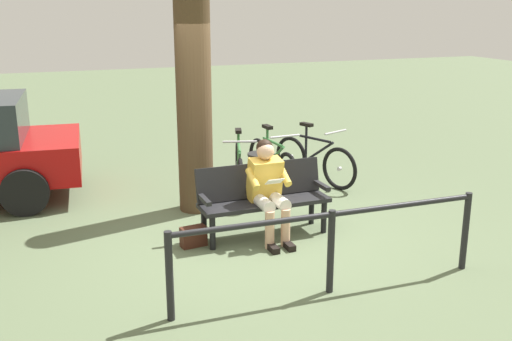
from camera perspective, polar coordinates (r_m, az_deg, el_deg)
name	(u,v)px	position (r m, az deg, el deg)	size (l,w,h in m)	color
ground_plane	(253,240)	(7.27, -0.33, -6.58)	(40.00, 40.00, 0.00)	#566647
bench	(262,194)	(7.29, 0.61, -2.28)	(1.61, 0.50, 0.87)	black
person_reading	(268,186)	(7.10, 1.15, -1.44)	(0.49, 0.77, 1.20)	gold
handbag	(193,236)	(7.08, -5.97, -6.26)	(0.30, 0.14, 0.24)	#3F1E14
tree_trunk	(194,100)	(8.00, -5.91, 6.71)	(0.47, 0.47, 3.04)	#4C3823
litter_bin	(261,179)	(8.35, 0.47, -0.85)	(0.37, 0.37, 0.75)	slate
bicycle_orange	(314,161)	(9.47, 5.56, 0.95)	(0.72, 1.58, 0.94)	black
bicycle_purple	(272,164)	(9.21, 1.57, 0.60)	(0.48, 1.68, 0.94)	black
bicycle_silver	(239,170)	(8.91, -1.62, 0.08)	(0.63, 1.62, 0.94)	black
railing_fence	(331,235)	(5.84, 7.18, -6.13)	(3.24, 0.11, 0.85)	black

